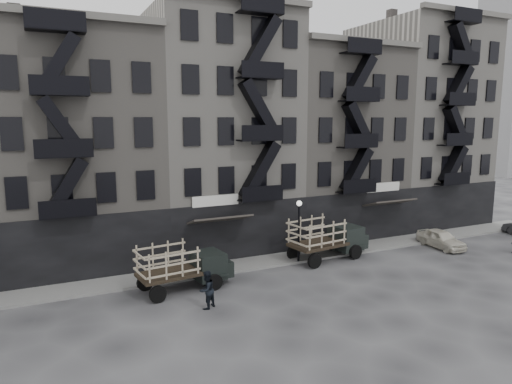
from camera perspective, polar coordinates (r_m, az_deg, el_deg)
name	(u,v)px	position (r m, az deg, el deg)	size (l,w,h in m)	color
ground	(277,282)	(27.60, 2.64, -11.23)	(140.00, 140.00, 0.00)	#38383A
sidewalk	(251,263)	(30.75, -0.67, -8.91)	(55.00, 2.50, 0.15)	slate
building_midwest	(76,151)	(32.79, -21.54, 4.84)	(10.00, 11.35, 16.20)	slate
building_center	(217,133)	(34.86, -4.90, 7.30)	(10.00, 11.35, 18.20)	#A29D95
building_mideast	(327,144)	(39.53, 8.90, 5.99)	(10.00, 11.35, 16.20)	slate
building_east	(417,125)	(45.85, 19.45, 7.88)	(10.00, 11.35, 19.20)	#A29D95
lamp_post	(299,223)	(30.39, 5.39, -3.87)	(0.36, 0.36, 4.28)	black
stake_truck_west	(183,264)	(26.31, -9.15, -8.82)	(5.58, 2.77, 2.70)	black
stake_truck_east	(327,235)	(31.87, 8.92, -5.35)	(6.11, 3.07, 2.95)	black
car_east	(441,239)	(37.12, 22.12, -5.44)	(1.63, 4.05, 1.38)	beige
pedestrian_mid	(207,290)	(23.87, -6.19, -12.06)	(0.96, 0.75, 1.98)	black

